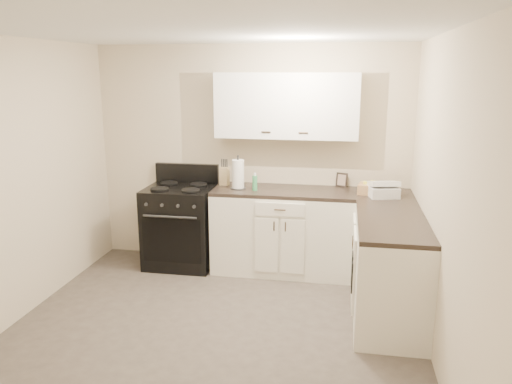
% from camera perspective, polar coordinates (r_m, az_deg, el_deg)
% --- Properties ---
extents(floor, '(3.60, 3.60, 0.00)m').
position_cam_1_polar(floor, '(4.50, -4.98, -15.72)').
color(floor, '#473F38').
rests_on(floor, ground).
extents(ceiling, '(3.60, 3.60, 0.00)m').
position_cam_1_polar(ceiling, '(3.94, -5.77, 17.89)').
color(ceiling, white).
rests_on(ceiling, wall_back).
extents(wall_back, '(3.60, 0.00, 3.60)m').
position_cam_1_polar(wall_back, '(5.76, -0.60, 4.12)').
color(wall_back, beige).
rests_on(wall_back, ground).
extents(wall_right, '(0.00, 3.60, 3.60)m').
position_cam_1_polar(wall_right, '(3.97, 20.58, -1.15)').
color(wall_right, beige).
rests_on(wall_right, ground).
extents(wall_left, '(0.00, 3.60, 3.60)m').
position_cam_1_polar(wall_left, '(4.83, -26.39, 0.82)').
color(wall_left, beige).
rests_on(wall_left, ground).
extents(wall_front, '(3.60, 0.00, 3.60)m').
position_cam_1_polar(wall_front, '(2.44, -16.74, -10.01)').
color(wall_front, beige).
rests_on(wall_front, ground).
extents(base_cabinets_back, '(1.55, 0.60, 0.90)m').
position_cam_1_polar(base_cabinets_back, '(5.60, 3.13, -4.62)').
color(base_cabinets_back, white).
rests_on(base_cabinets_back, floor).
extents(base_cabinets_right, '(0.60, 1.90, 0.90)m').
position_cam_1_polar(base_cabinets_right, '(4.97, 14.68, -7.48)').
color(base_cabinets_right, white).
rests_on(base_cabinets_right, floor).
extents(countertop_back, '(1.55, 0.60, 0.04)m').
position_cam_1_polar(countertop_back, '(5.47, 3.20, 0.06)').
color(countertop_back, black).
rests_on(countertop_back, base_cabinets_back).
extents(countertop_right, '(0.60, 1.90, 0.04)m').
position_cam_1_polar(countertop_right, '(4.83, 15.01, -2.26)').
color(countertop_right, black).
rests_on(countertop_right, base_cabinets_right).
extents(upper_cabinets, '(1.55, 0.30, 0.70)m').
position_cam_1_polar(upper_cabinets, '(5.48, 3.52, 9.82)').
color(upper_cabinets, white).
rests_on(upper_cabinets, wall_back).
extents(stove, '(0.76, 0.65, 0.92)m').
position_cam_1_polar(stove, '(5.83, -8.58, -3.91)').
color(stove, black).
rests_on(stove, floor).
extents(knife_block, '(0.11, 0.10, 0.21)m').
position_cam_1_polar(knife_block, '(5.68, -3.62, 1.85)').
color(knife_block, '#D4BB82').
rests_on(knife_block, countertop_back).
extents(paper_towel, '(0.16, 0.16, 0.32)m').
position_cam_1_polar(paper_towel, '(5.49, -2.06, 2.04)').
color(paper_towel, white).
rests_on(paper_towel, countertop_back).
extents(soap_bottle, '(0.07, 0.07, 0.16)m').
position_cam_1_polar(soap_bottle, '(5.41, -0.14, 1.02)').
color(soap_bottle, '#3C9E5C').
rests_on(soap_bottle, countertop_back).
extents(picture_frame, '(0.13, 0.08, 0.16)m').
position_cam_1_polar(picture_frame, '(5.67, 9.76, 1.38)').
color(picture_frame, black).
rests_on(picture_frame, countertop_back).
extents(wicker_basket, '(0.35, 0.26, 0.10)m').
position_cam_1_polar(wicker_basket, '(5.40, 13.32, 0.31)').
color(wicker_basket, '#A98550').
rests_on(wicker_basket, countertop_right).
extents(countertop_grill, '(0.34, 0.33, 0.11)m').
position_cam_1_polar(countertop_grill, '(5.32, 14.28, 0.07)').
color(countertop_grill, white).
rests_on(countertop_grill, countertop_right).
extents(oven_mitt_near, '(0.02, 0.16, 0.28)m').
position_cam_1_polar(oven_mitt_near, '(4.56, 10.99, -9.32)').
color(oven_mitt_near, black).
rests_on(oven_mitt_near, base_cabinets_right).
extents(oven_mitt_far, '(0.02, 0.16, 0.28)m').
position_cam_1_polar(oven_mitt_far, '(4.60, 11.00, -8.56)').
color(oven_mitt_far, black).
rests_on(oven_mitt_far, base_cabinets_right).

